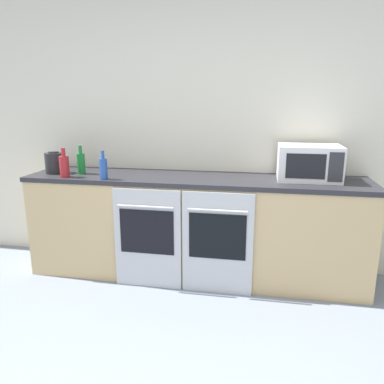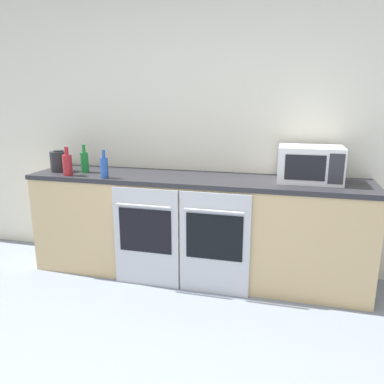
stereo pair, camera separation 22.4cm
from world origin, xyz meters
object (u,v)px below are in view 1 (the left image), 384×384
(bottle_blue, at_px, (103,168))
(bottle_green, at_px, (81,163))
(microwave, at_px, (309,163))
(bottle_red, at_px, (64,166))
(oven_right, at_px, (217,243))
(kettle, at_px, (54,163))
(oven_left, at_px, (148,238))

(bottle_blue, bearing_deg, bottle_green, 147.31)
(microwave, distance_m, bottle_red, 2.08)
(oven_right, relative_size, bottle_green, 3.38)
(microwave, xyz_separation_m, bottle_blue, (-1.69, -0.28, -0.05))
(oven_right, xyz_separation_m, bottle_green, (-1.28, 0.27, 0.58))
(kettle, bearing_deg, oven_left, -14.78)
(bottle_blue, height_order, bottle_green, bottle_green)
(oven_left, xyz_separation_m, bottle_red, (-0.76, 0.10, 0.58))
(oven_left, xyz_separation_m, kettle, (-0.94, 0.25, 0.57))
(oven_right, height_order, bottle_green, bottle_green)
(oven_right, bearing_deg, kettle, 170.78)
(oven_right, relative_size, bottle_blue, 3.55)
(bottle_red, bearing_deg, bottle_blue, -3.49)
(bottle_blue, relative_size, kettle, 1.23)
(microwave, bearing_deg, bottle_red, -172.84)
(oven_left, relative_size, bottle_red, 3.40)
(bottle_red, xyz_separation_m, bottle_blue, (0.37, -0.02, -0.00))
(bottle_red, height_order, bottle_green, bottle_green)
(bottle_red, bearing_deg, oven_left, -7.29)
(oven_right, height_order, bottle_blue, bottle_blue)
(oven_right, height_order, microwave, microwave)
(oven_left, xyz_separation_m, bottle_green, (-0.69, 0.27, 0.58))
(oven_left, bearing_deg, kettle, 165.22)
(oven_left, bearing_deg, bottle_green, 158.92)
(oven_left, height_order, kettle, kettle)
(oven_right, xyz_separation_m, kettle, (-1.53, 0.25, 0.57))
(microwave, bearing_deg, kettle, -177.27)
(bottle_green, bearing_deg, bottle_red, -112.99)
(bottle_green, height_order, kettle, bottle_green)
(oven_left, height_order, bottle_blue, bottle_blue)
(microwave, height_order, bottle_green, microwave)
(oven_left, distance_m, kettle, 1.13)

